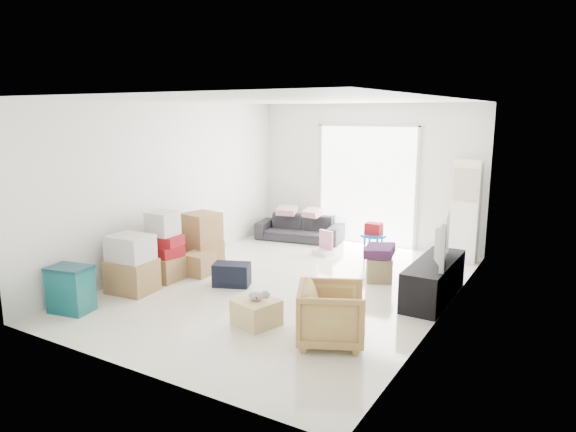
% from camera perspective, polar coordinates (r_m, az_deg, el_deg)
% --- Properties ---
extents(room_shell, '(4.98, 6.48, 3.18)m').
position_cam_1_polar(room_shell, '(7.38, 0.06, 2.23)').
color(room_shell, white).
rests_on(room_shell, ground).
extents(sliding_door, '(2.10, 0.04, 2.33)m').
position_cam_1_polar(sliding_door, '(10.05, 8.70, 3.95)').
color(sliding_door, white).
rests_on(sliding_door, room_shell).
extents(ac_tower, '(0.45, 0.30, 1.75)m').
position_cam_1_polar(ac_tower, '(9.25, 19.13, 0.49)').
color(ac_tower, white).
rests_on(ac_tower, room_shell).
extents(tv_console, '(0.48, 1.61, 0.54)m').
position_cam_1_polar(tv_console, '(7.39, 15.90, -6.83)').
color(tv_console, black).
rests_on(tv_console, room_shell).
extents(television, '(0.83, 1.21, 0.15)m').
position_cam_1_polar(television, '(7.30, 16.04, -4.28)').
color(television, black).
rests_on(television, tv_console).
extents(sofa, '(1.77, 0.77, 0.67)m').
position_cam_1_polar(sofa, '(10.29, 1.28, -0.88)').
color(sofa, '#27272C').
rests_on(sofa, room_shell).
extents(pillow_left, '(0.47, 0.41, 0.13)m').
position_cam_1_polar(pillow_left, '(10.32, -0.16, 1.41)').
color(pillow_left, '#BD8A92').
rests_on(pillow_left, sofa).
extents(pillow_right, '(0.40, 0.33, 0.12)m').
position_cam_1_polar(pillow_right, '(10.12, 2.72, 1.17)').
color(pillow_right, '#BD8A92').
rests_on(pillow_right, sofa).
extents(armchair, '(0.91, 0.93, 0.74)m').
position_cam_1_polar(armchair, '(5.78, 4.85, -10.56)').
color(armchair, tan).
rests_on(armchair, room_shell).
extents(storage_bins, '(0.59, 0.46, 0.61)m').
position_cam_1_polar(storage_bins, '(7.22, -22.99, -7.48)').
color(storage_bins, '#0E5356').
rests_on(storage_bins, room_shell).
extents(box_stack_a, '(0.68, 0.58, 0.83)m').
position_cam_1_polar(box_stack_a, '(7.67, -17.00, -5.23)').
color(box_stack_a, '#9B7646').
rests_on(box_stack_a, room_shell).
extents(box_stack_b, '(0.62, 0.54, 1.06)m').
position_cam_1_polar(box_stack_b, '(8.09, -13.61, -3.72)').
color(box_stack_b, '#9B7646').
rests_on(box_stack_b, room_shell).
extents(box_stack_c, '(0.70, 0.62, 0.90)m').
position_cam_1_polar(box_stack_c, '(8.69, -9.55, -2.66)').
color(box_stack_c, '#9B7646').
rests_on(box_stack_c, room_shell).
extents(loose_box, '(0.43, 0.43, 0.35)m').
position_cam_1_polar(loose_box, '(8.28, -9.90, -5.28)').
color(loose_box, '#9B7646').
rests_on(loose_box, room_shell).
extents(duffel_bag, '(0.61, 0.50, 0.34)m').
position_cam_1_polar(duffel_bag, '(7.71, -6.26, -6.48)').
color(duffel_bag, black).
rests_on(duffel_bag, room_shell).
extents(ottoman, '(0.49, 0.49, 0.37)m').
position_cam_1_polar(ottoman, '(7.98, 10.08, -5.83)').
color(ottoman, '#8B7751').
rests_on(ottoman, room_shell).
extents(blanket, '(0.47, 0.47, 0.14)m').
position_cam_1_polar(blanket, '(7.91, 10.14, -4.06)').
color(blanket, '#3C1A41').
rests_on(blanket, ottoman).
extents(kids_table, '(0.47, 0.47, 0.61)m').
position_cam_1_polar(kids_table, '(9.25, 9.49, -1.85)').
color(kids_table, '#154EB6').
rests_on(kids_table, room_shell).
extents(toy_walker, '(0.38, 0.35, 0.43)m').
position_cam_1_polar(toy_walker, '(9.35, 4.04, -3.54)').
color(toy_walker, silver).
rests_on(toy_walker, room_shell).
extents(wood_crate, '(0.58, 0.58, 0.31)m').
position_cam_1_polar(wood_crate, '(6.33, -3.52, -10.64)').
color(wood_crate, '#D6BD7B').
rests_on(wood_crate, room_shell).
extents(plush_bunny, '(0.27, 0.15, 0.14)m').
position_cam_1_polar(plush_bunny, '(6.24, -3.28, -8.82)').
color(plush_bunny, '#B2ADA8').
rests_on(plush_bunny, wood_crate).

